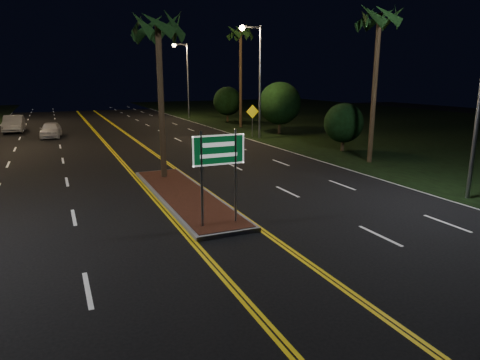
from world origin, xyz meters
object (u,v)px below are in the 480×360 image
streetlight_right_far (185,72)px  shrub_near (344,123)px  streetlight_right_near (478,60)px  palm_right_far (241,34)px  streetlight_right_mid (256,69)px  palm_right_near (380,19)px  warning_sign (252,116)px  median_island (184,195)px  car_far (14,122)px  palm_median (158,27)px  car_near (51,128)px  shrub_mid (280,103)px  shrub_far (227,101)px  highway_sign (219,159)px

streetlight_right_far → shrub_near: streetlight_right_far is taller
streetlight_right_near → palm_right_far: size_ratio=0.87×
streetlight_right_mid → palm_right_near: bearing=-81.1°
streetlight_right_far → warning_sign: 19.42m
median_island → car_far: 29.30m
palm_median → car_near: palm_median is taller
palm_right_far → warning_sign: 10.36m
shrub_near → warning_sign: shrub_near is taller
shrub_mid → shrub_far: (-0.20, 12.00, -0.39)m
palm_right_near → palm_right_far: size_ratio=0.90×
highway_sign → palm_right_far: palm_right_far is taller
car_far → shrub_far: bearing=4.1°
streetlight_right_near → shrub_near: bearing=76.5°
streetlight_right_far → shrub_near: size_ratio=2.73×
highway_sign → palm_right_near: bearing=30.0°
palm_right_near → car_near: (-17.54, 19.66, -7.44)m
shrub_mid → highway_sign: bearing=-123.4°
streetlight_right_mid → palm_right_near: size_ratio=0.97×
palm_right_near → shrub_mid: size_ratio=2.01×
streetlight_right_mid → palm_right_near: (1.89, -12.00, 2.56)m
median_island → streetlight_right_far: size_ratio=1.14×
streetlight_right_mid → car_far: 23.41m
shrub_near → warning_sign: (-2.70, 8.97, -0.14)m
palm_right_near → car_far: (-20.67, 25.13, -7.32)m
median_island → streetlight_right_mid: 19.20m
highway_sign → streetlight_right_near: (10.61, -0.80, 3.25)m
palm_right_near → shrub_mid: 15.11m
median_island → palm_right_near: 15.21m
streetlight_right_mid → shrub_far: size_ratio=2.27×
streetlight_right_near → palm_median: 13.69m
shrub_far → car_far: bearing=-177.7°
palm_median → shrub_far: palm_median is taller
palm_median → warning_sign: 17.38m
streetlight_right_mid → palm_median: bearing=-132.7°
warning_sign → car_far: bearing=147.4°
streetlight_right_near → shrub_far: streetlight_right_near is taller
palm_right_near → car_near: palm_right_near is taller
streetlight_right_near → palm_right_near: size_ratio=0.97×
shrub_near → car_far: bearing=135.7°
streetlight_right_mid → streetlight_right_far: (0.00, 20.00, 0.00)m
palm_median → shrub_mid: (14.00, 13.50, -4.55)m
palm_median → warning_sign: palm_median is taller
streetlight_right_near → shrub_near: size_ratio=2.73×
median_island → shrub_far: 32.19m
shrub_near → palm_median: bearing=-165.5°
shrub_far → streetlight_right_mid: bearing=-102.8°
streetlight_right_far → palm_right_far: 12.69m
streetlight_right_near → warning_sign: 21.32m
shrub_near → shrub_mid: (0.50, 10.00, 0.78)m
streetlight_right_far → car_near: size_ratio=1.95×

